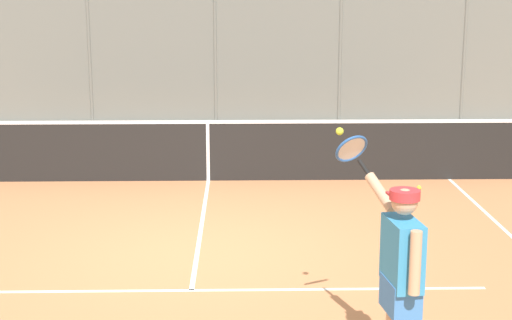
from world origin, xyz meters
TOP-DOWN VIEW (x-y plane):
  - ground_plane at (0.00, 0.00)m, footprint 60.00×60.00m
  - court_line_markings at (0.00, 1.38)m, footprint 7.69×8.33m
  - fence_backdrop at (0.00, -8.53)m, footprint 18.61×1.37m
  - tennis_net at (0.00, -3.51)m, footprint 9.88×0.09m
  - tennis_player at (-1.69, 2.95)m, footprint 0.59×1.29m
  - tennis_ball_by_sideline at (-3.19, -2.87)m, footprint 0.07×0.07m

SIDE VIEW (x-z plane):
  - ground_plane at x=0.00m, z-range 0.00..0.00m
  - court_line_markings at x=0.00m, z-range 0.00..0.01m
  - tennis_ball_by_sideline at x=-3.19m, z-range 0.00..0.07m
  - tennis_net at x=0.00m, z-range -0.04..1.03m
  - tennis_player at x=-1.69m, z-range -0.03..1.81m
  - fence_backdrop at x=0.00m, z-range -0.24..2.86m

